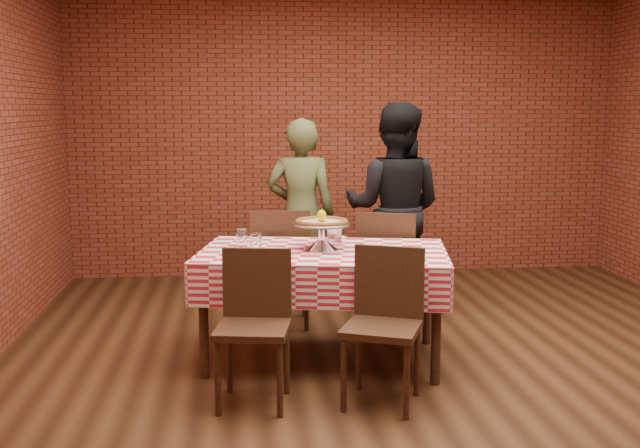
# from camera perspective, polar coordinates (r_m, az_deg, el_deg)

# --- Properties ---
(ground) EXTENTS (6.00, 6.00, 0.00)m
(ground) POSITION_cam_1_polar(r_m,az_deg,el_deg) (4.90, 7.05, -11.40)
(ground) COLOR black
(ground) RESTS_ON ground
(back_wall) EXTENTS (5.50, 0.00, 5.50)m
(back_wall) POSITION_cam_1_polar(r_m,az_deg,el_deg) (7.55, 2.02, 7.08)
(back_wall) COLOR maroon
(back_wall) RESTS_ON ground
(table) EXTENTS (1.76, 1.24, 0.75)m
(table) POSITION_cam_1_polar(r_m,az_deg,el_deg) (5.01, 0.25, -6.33)
(table) COLOR #462B19
(table) RESTS_ON ground
(tablecloth) EXTENTS (1.80, 1.29, 0.28)m
(tablecloth) POSITION_cam_1_polar(r_m,az_deg,el_deg) (4.96, 0.25, -3.60)
(tablecloth) COLOR red
(tablecloth) RESTS_ON table
(pizza_stand) EXTENTS (0.50, 0.50, 0.18)m
(pizza_stand) POSITION_cam_1_polar(r_m,az_deg,el_deg) (4.94, 0.13, -0.96)
(pizza_stand) COLOR silver
(pizza_stand) RESTS_ON tablecloth
(pizza) EXTENTS (0.45, 0.45, 0.03)m
(pizza) POSITION_cam_1_polar(r_m,az_deg,el_deg) (4.93, 0.13, 0.11)
(pizza) COLOR beige
(pizza) RESTS_ON pizza_stand
(lemon) EXTENTS (0.08, 0.08, 0.08)m
(lemon) POSITION_cam_1_polar(r_m,az_deg,el_deg) (4.92, 0.13, 0.64)
(lemon) COLOR yellow
(lemon) RESTS_ON pizza
(water_glass_left) EXTENTS (0.09, 0.09, 0.12)m
(water_glass_left) POSITION_cam_1_polar(r_m,az_deg,el_deg) (4.89, -4.94, -1.44)
(water_glass_left) COLOR white
(water_glass_left) RESTS_ON tablecloth
(water_glass_right) EXTENTS (0.09, 0.09, 0.12)m
(water_glass_right) POSITION_cam_1_polar(r_m,az_deg,el_deg) (5.07, -6.04, -1.08)
(water_glass_right) COLOR white
(water_glass_right) RESTS_ON tablecloth
(side_plate) EXTENTS (0.19, 0.19, 0.01)m
(side_plate) POSITION_cam_1_polar(r_m,az_deg,el_deg) (4.87, 5.90, -2.14)
(side_plate) COLOR white
(side_plate) RESTS_ON tablecloth
(sweetener_packet_a) EXTENTS (0.06, 0.05, 0.00)m
(sweetener_packet_a) POSITION_cam_1_polar(r_m,az_deg,el_deg) (4.77, 7.58, -2.44)
(sweetener_packet_a) COLOR white
(sweetener_packet_a) RESTS_ON tablecloth
(sweetener_packet_b) EXTENTS (0.05, 0.04, 0.00)m
(sweetener_packet_b) POSITION_cam_1_polar(r_m,az_deg,el_deg) (4.78, 7.42, -2.43)
(sweetener_packet_b) COLOR white
(sweetener_packet_b) RESTS_ON tablecloth
(condiment_caddy) EXTENTS (0.14, 0.13, 0.15)m
(condiment_caddy) POSITION_cam_1_polar(r_m,az_deg,el_deg) (5.21, 1.30, -0.56)
(condiment_caddy) COLOR silver
(condiment_caddy) RESTS_ON tablecloth
(chair_near_left) EXTENTS (0.47, 0.47, 0.88)m
(chair_near_left) POSITION_cam_1_polar(r_m,az_deg,el_deg) (4.28, -5.19, -8.15)
(chair_near_left) COLOR #462B19
(chair_near_left) RESTS_ON ground
(chair_near_right) EXTENTS (0.54, 0.54, 0.90)m
(chair_near_right) POSITION_cam_1_polar(r_m,az_deg,el_deg) (4.28, 4.79, -8.05)
(chair_near_right) COLOR #462B19
(chair_near_right) RESTS_ON ground
(chair_far_left) EXTENTS (0.47, 0.47, 0.94)m
(chair_far_left) POSITION_cam_1_polar(r_m,az_deg,el_deg) (5.81, -3.10, -3.27)
(chair_far_left) COLOR #462B19
(chair_far_left) RESTS_ON ground
(chair_far_right) EXTENTS (0.58, 0.58, 0.93)m
(chair_far_right) POSITION_cam_1_polar(r_m,az_deg,el_deg) (5.76, 5.45, -3.46)
(chair_far_right) COLOR #462B19
(chair_far_right) RESTS_ON ground
(diner_olive) EXTENTS (0.64, 0.47, 1.61)m
(diner_olive) POSITION_cam_1_polar(r_m,az_deg,el_deg) (6.29, -1.49, 0.81)
(diner_olive) COLOR #4C542E
(diner_olive) RESTS_ON ground
(diner_black) EXTENTS (1.03, 0.92, 1.74)m
(diner_black) POSITION_cam_1_polar(r_m,az_deg,el_deg) (6.15, 5.72, 1.18)
(diner_black) COLOR black
(diner_black) RESTS_ON ground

